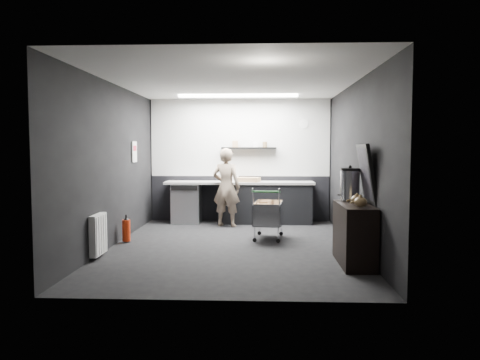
{
  "coord_description": "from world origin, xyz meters",
  "views": [
    {
      "loc": [
        0.46,
        -7.63,
        1.64
      ],
      "look_at": [
        0.1,
        0.4,
        1.07
      ],
      "focal_mm": 35.0,
      "sensor_mm": 36.0,
      "label": 1
    }
  ],
  "objects": [
    {
      "name": "wall_left",
      "position": [
        -2.0,
        0.0,
        1.35
      ],
      "size": [
        0.0,
        5.5,
        5.5
      ],
      "primitive_type": "plane",
      "rotation": [
        1.57,
        0.0,
        1.57
      ],
      "color": "black",
      "rests_on": "floor"
    },
    {
      "name": "ceiling_strip",
      "position": [
        0.0,
        1.85,
        2.67
      ],
      "size": [
        2.4,
        0.2,
        0.04
      ],
      "primitive_type": "cube",
      "color": "white",
      "rests_on": "ceiling"
    },
    {
      "name": "fire_extinguisher",
      "position": [
        -1.85,
        0.24,
        0.22
      ],
      "size": [
        0.14,
        0.14,
        0.46
      ],
      "color": "red",
      "rests_on": "floor"
    },
    {
      "name": "wall_clock",
      "position": [
        1.4,
        2.72,
        2.15
      ],
      "size": [
        0.2,
        0.03,
        0.2
      ],
      "primitive_type": "cylinder",
      "rotation": [
        1.57,
        0.0,
        0.0
      ],
      "color": "white",
      "rests_on": "wall_back"
    },
    {
      "name": "poster",
      "position": [
        -1.98,
        1.3,
        1.55
      ],
      "size": [
        0.02,
        0.3,
        0.4
      ],
      "primitive_type": "cube",
      "color": "silver",
      "rests_on": "wall_left"
    },
    {
      "name": "wall_back",
      "position": [
        0.0,
        2.75,
        1.35
      ],
      "size": [
        5.5,
        0.0,
        5.5
      ],
      "primitive_type": "plane",
      "rotation": [
        1.57,
        0.0,
        0.0
      ],
      "color": "black",
      "rests_on": "floor"
    },
    {
      "name": "dado_panel",
      "position": [
        0.0,
        2.73,
        0.5
      ],
      "size": [
        3.95,
        0.02,
        1.0
      ],
      "primitive_type": "cube",
      "color": "black",
      "rests_on": "wall_back"
    },
    {
      "name": "wall_right",
      "position": [
        2.0,
        0.0,
        1.35
      ],
      "size": [
        0.0,
        5.5,
        5.5
      ],
      "primitive_type": "plane",
      "rotation": [
        1.57,
        0.0,
        -1.57
      ],
      "color": "black",
      "rests_on": "floor"
    },
    {
      "name": "pink_tub",
      "position": [
        -0.29,
        2.42,
        0.99
      ],
      "size": [
        0.18,
        0.18,
        0.18
      ],
      "primitive_type": "cylinder",
      "color": "silver",
      "rests_on": "prep_counter"
    },
    {
      "name": "floor",
      "position": [
        0.0,
        0.0,
        0.0
      ],
      "size": [
        5.5,
        5.5,
        0.0
      ],
      "primitive_type": "plane",
      "color": "black",
      "rests_on": "ground"
    },
    {
      "name": "prep_counter",
      "position": [
        0.14,
        2.42,
        0.46
      ],
      "size": [
        3.2,
        0.61,
        0.9
      ],
      "color": "black",
      "rests_on": "floor"
    },
    {
      "name": "white_container",
      "position": [
        -0.1,
        2.37,
        0.97
      ],
      "size": [
        0.18,
        0.16,
        0.14
      ],
      "primitive_type": "cube",
      "rotation": [
        0.0,
        0.0,
        0.22
      ],
      "color": "white",
      "rests_on": "prep_counter"
    },
    {
      "name": "poster_red_band",
      "position": [
        -1.98,
        1.3,
        1.62
      ],
      "size": [
        0.02,
        0.22,
        0.1
      ],
      "primitive_type": "cube",
      "color": "red",
      "rests_on": "poster"
    },
    {
      "name": "wall_front",
      "position": [
        0.0,
        -2.75,
        1.35
      ],
      "size": [
        5.5,
        0.0,
        5.5
      ],
      "primitive_type": "plane",
      "rotation": [
        -1.57,
        0.0,
        0.0
      ],
      "color": "black",
      "rests_on": "floor"
    },
    {
      "name": "radiator",
      "position": [
        -1.94,
        -0.9,
        0.35
      ],
      "size": [
        0.1,
        0.5,
        0.6
      ],
      "primitive_type": "cube",
      "color": "white",
      "rests_on": "wall_left"
    },
    {
      "name": "ceiling",
      "position": [
        0.0,
        0.0,
        2.7
      ],
      "size": [
        5.5,
        5.5,
        0.0
      ],
      "primitive_type": "plane",
      "rotation": [
        3.14,
        0.0,
        0.0
      ],
      "color": "silver",
      "rests_on": "wall_back"
    },
    {
      "name": "kitchen_wall_panel",
      "position": [
        0.0,
        2.73,
        1.85
      ],
      "size": [
        3.95,
        0.02,
        1.7
      ],
      "primitive_type": "cube",
      "color": "silver",
      "rests_on": "wall_back"
    },
    {
      "name": "floating_shelf",
      "position": [
        0.2,
        2.62,
        1.62
      ],
      "size": [
        1.2,
        0.22,
        0.04
      ],
      "primitive_type": "cube",
      "color": "black",
      "rests_on": "wall_back"
    },
    {
      "name": "cardboard_box",
      "position": [
        0.2,
        2.37,
        0.95
      ],
      "size": [
        0.53,
        0.45,
        0.09
      ],
      "primitive_type": "cube",
      "rotation": [
        0.0,
        0.0,
        -0.24
      ],
      "color": "#A68158",
      "rests_on": "prep_counter"
    },
    {
      "name": "person",
      "position": [
        -0.25,
        1.97,
        0.81
      ],
      "size": [
        0.68,
        0.54,
        1.62
      ],
      "primitive_type": "imported",
      "rotation": [
        0.0,
        0.0,
        2.85
      ],
      "color": "#BBAB94",
      "rests_on": "floor"
    },
    {
      "name": "shopping_cart",
      "position": [
        0.6,
        0.68,
        0.43
      ],
      "size": [
        0.58,
        0.88,
        0.9
      ],
      "color": "silver",
      "rests_on": "floor"
    },
    {
      "name": "sideboard",
      "position": [
        1.78,
        -1.07,
        0.54
      ],
      "size": [
        0.48,
        1.13,
        1.69
      ],
      "color": "black",
      "rests_on": "floor"
    }
  ]
}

